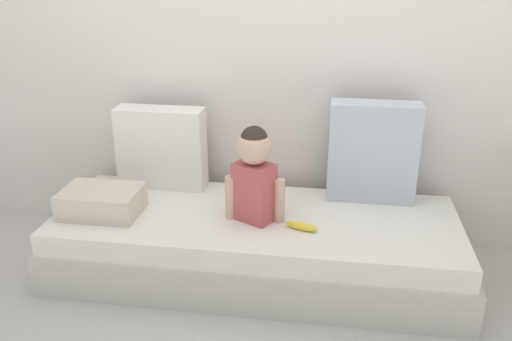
{
  "coord_description": "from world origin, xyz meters",
  "views": [
    {
      "loc": [
        0.38,
        -2.45,
        1.6
      ],
      "look_at": [
        0.0,
        0.0,
        0.6
      ],
      "focal_mm": 37.24,
      "sensor_mm": 36.0,
      "label": 1
    }
  ],
  "objects": [
    {
      "name": "ground_plane",
      "position": [
        0.0,
        0.0,
        0.0
      ],
      "size": [
        12.0,
        12.0,
        0.0
      ],
      "primitive_type": "plane",
      "color": "#B2ADA3"
    },
    {
      "name": "back_wall",
      "position": [
        0.0,
        0.53,
        1.19
      ],
      "size": [
        5.36,
        0.1,
        2.39
      ],
      "primitive_type": "cube",
      "color": "silver",
      "rests_on": "ground"
    },
    {
      "name": "couch",
      "position": [
        0.0,
        0.0,
        0.17
      ],
      "size": [
        2.16,
        0.8,
        0.35
      ],
      "color": "beige",
      "rests_on": "ground"
    },
    {
      "name": "throw_pillow_left",
      "position": [
        -0.59,
        0.3,
        0.58
      ],
      "size": [
        0.5,
        0.16,
        0.47
      ],
      "primitive_type": "cube",
      "color": "silver",
      "rests_on": "couch"
    },
    {
      "name": "throw_pillow_right",
      "position": [
        0.59,
        0.3,
        0.62
      ],
      "size": [
        0.47,
        0.16,
        0.55
      ],
      "primitive_type": "cube",
      "color": "#B2BCC6",
      "rests_on": "couch"
    },
    {
      "name": "toddler",
      "position": [
        0.0,
        -0.05,
        0.61
      ],
      "size": [
        0.31,
        0.21,
        0.5
      ],
      "color": "#B24C51",
      "rests_on": "couch"
    },
    {
      "name": "banana",
      "position": [
        0.25,
        -0.13,
        0.37
      ],
      "size": [
        0.18,
        0.09,
        0.04
      ],
      "primitive_type": "ellipsoid",
      "rotation": [
        0.0,
        0.0,
        -0.3
      ],
      "color": "yellow",
      "rests_on": "couch"
    },
    {
      "name": "folded_blanket",
      "position": [
        -0.8,
        -0.1,
        0.41
      ],
      "size": [
        0.4,
        0.28,
        0.13
      ],
      "primitive_type": "cube",
      "color": "beige",
      "rests_on": "couch"
    }
  ]
}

